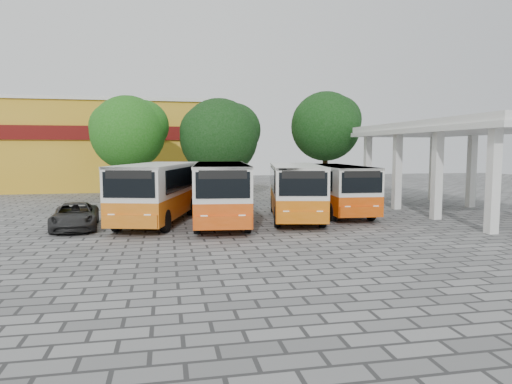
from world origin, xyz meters
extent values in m
plane|color=#5E5E5F|center=(0.00, 0.00, 0.00)|extent=(90.00, 90.00, 0.00)
cube|color=silver|center=(7.85, -2.50, 2.50)|extent=(0.45, 0.45, 5.00)
cube|color=silver|center=(7.85, 10.50, 2.50)|extent=(0.45, 0.45, 5.00)
cube|color=silver|center=(13.15, 10.50, 2.50)|extent=(0.45, 0.45, 5.00)
cube|color=silver|center=(10.50, 4.00, 5.20)|extent=(6.60, 15.60, 0.40)
cube|color=silver|center=(10.50, 4.00, 4.85)|extent=(6.80, 15.80, 0.30)
cube|color=gold|center=(-11.00, 26.00, 4.00)|extent=(20.00, 10.00, 8.00)
cube|color=#590C0A|center=(-11.00, 20.90, 5.20)|extent=(20.00, 0.20, 1.20)
cube|color=silver|center=(-11.00, 26.00, 8.15)|extent=(20.40, 10.40, 0.30)
cube|color=#CA6410|center=(-6.97, 3.58, 0.95)|extent=(4.62, 8.77, 1.10)
cube|color=silver|center=(-6.97, 3.58, 2.27)|extent=(4.62, 8.77, 1.54)
cube|color=silver|center=(-6.97, 3.58, 2.98)|extent=(4.67, 8.78, 0.13)
cube|color=black|center=(-8.26, 3.58, 2.29)|extent=(1.85, 6.71, 1.10)
cube|color=black|center=(-5.69, 3.58, 2.29)|extent=(1.85, 6.71, 1.10)
cube|color=black|center=(-6.97, -0.64, 2.29)|extent=(2.19, 0.64, 1.10)
cube|color=black|center=(-6.97, -0.64, 2.73)|extent=(1.94, 0.58, 0.36)
cylinder|color=black|center=(-8.11, 0.85, 0.53)|extent=(0.29, 1.05, 1.05)
cylinder|color=black|center=(-5.84, 0.85, 0.53)|extent=(0.29, 1.05, 1.05)
cylinder|color=black|center=(-8.11, 6.32, 0.53)|extent=(0.29, 1.05, 1.05)
cylinder|color=black|center=(-5.84, 6.32, 0.53)|extent=(0.29, 1.05, 1.05)
cube|color=#D0460A|center=(-3.78, 2.64, 0.96)|extent=(3.37, 8.66, 1.11)
cube|color=silver|center=(-3.78, 2.64, 2.29)|extent=(3.37, 8.66, 1.55)
cube|color=silver|center=(-3.78, 2.64, 3.00)|extent=(3.42, 8.67, 0.13)
cube|color=black|center=(-5.07, 2.64, 2.30)|extent=(0.75, 6.94, 1.11)
cube|color=black|center=(-2.49, 2.64, 2.30)|extent=(0.75, 6.94, 1.11)
cube|color=black|center=(-3.78, -1.61, 2.30)|extent=(2.26, 0.28, 1.11)
cube|color=black|center=(-3.78, -1.61, 2.75)|extent=(2.00, 0.26, 0.36)
cylinder|color=black|center=(-4.92, -0.11, 0.53)|extent=(0.30, 1.06, 1.06)
cylinder|color=black|center=(-2.64, -0.11, 0.53)|extent=(0.30, 1.06, 1.06)
cylinder|color=black|center=(-4.92, 5.38, 0.53)|extent=(0.30, 1.06, 1.06)
cylinder|color=black|center=(-2.64, 5.38, 0.53)|extent=(0.30, 1.06, 1.06)
cube|color=#CB5F07|center=(0.35, 3.33, 0.92)|extent=(3.99, 8.47, 1.07)
cube|color=silver|center=(0.35, 3.33, 2.21)|extent=(3.99, 8.47, 1.50)
cube|color=silver|center=(0.35, 3.33, 2.89)|extent=(4.04, 8.48, 0.12)
cube|color=black|center=(-0.89, 3.33, 2.22)|extent=(1.37, 6.61, 1.07)
cube|color=black|center=(1.59, 3.33, 2.22)|extent=(1.37, 6.61, 1.07)
cube|color=black|center=(0.35, -0.77, 2.22)|extent=(2.16, 0.48, 1.07)
cube|color=black|center=(0.35, -0.77, 2.65)|extent=(1.91, 0.44, 0.35)
cylinder|color=black|center=(-0.75, 0.68, 0.51)|extent=(0.29, 1.02, 1.02)
cylinder|color=black|center=(1.45, 0.68, 0.51)|extent=(0.29, 1.02, 1.02)
cylinder|color=black|center=(-0.75, 5.98, 0.51)|extent=(0.29, 1.02, 1.02)
cylinder|color=black|center=(1.45, 5.98, 0.51)|extent=(0.29, 1.02, 1.02)
cube|color=#C94103|center=(3.28, 4.70, 0.89)|extent=(2.81, 7.98, 1.03)
cube|color=silver|center=(3.28, 4.70, 2.13)|extent=(2.81, 7.98, 1.44)
cube|color=silver|center=(3.28, 4.70, 2.79)|extent=(2.86, 7.98, 0.12)
cube|color=black|center=(2.08, 4.70, 2.14)|extent=(0.43, 6.47, 1.03)
cube|color=black|center=(4.48, 4.70, 2.14)|extent=(0.43, 6.47, 1.03)
cube|color=black|center=(3.28, 0.75, 2.14)|extent=(2.11, 0.17, 1.03)
cube|color=black|center=(3.28, 0.75, 2.55)|extent=(1.87, 0.17, 0.33)
cylinder|color=black|center=(2.22, 2.15, 0.49)|extent=(0.28, 0.98, 0.98)
cylinder|color=black|center=(4.34, 2.15, 0.49)|extent=(0.28, 0.98, 0.98)
cylinder|color=black|center=(2.22, 7.25, 0.49)|extent=(0.28, 0.98, 0.98)
cylinder|color=black|center=(4.34, 7.25, 0.49)|extent=(0.28, 0.98, 0.98)
cylinder|color=#3B281C|center=(-9.25, 14.91, 1.83)|extent=(0.40, 0.40, 3.65)
sphere|color=#195D0F|center=(-9.25, 14.91, 5.01)|extent=(5.49, 5.49, 5.49)
sphere|color=#195D0F|center=(-8.15, 15.21, 5.56)|extent=(3.85, 3.85, 3.85)
sphere|color=#195D0F|center=(-10.21, 14.71, 5.42)|extent=(3.57, 3.57, 3.57)
cylinder|color=#473320|center=(-2.55, 14.03, 1.76)|extent=(0.42, 0.42, 3.52)
sphere|color=black|center=(-2.55, 14.03, 4.67)|extent=(5.87, 5.87, 5.87)
sphere|color=black|center=(-1.38, 14.33, 5.26)|extent=(4.11, 4.11, 4.11)
sphere|color=black|center=(-3.58, 13.83, 5.11)|extent=(3.82, 3.82, 3.82)
cylinder|color=black|center=(6.23, 14.97, 2.01)|extent=(0.42, 0.42, 4.02)
sphere|color=black|center=(6.23, 14.97, 5.64)|extent=(5.59, 5.59, 5.59)
sphere|color=black|center=(7.34, 15.27, 6.20)|extent=(3.91, 3.91, 3.91)
sphere|color=black|center=(5.25, 14.77, 6.06)|extent=(3.63, 3.63, 3.63)
imported|color=#242424|center=(-10.81, 2.41, 0.62)|extent=(2.50, 4.62, 1.23)
camera|label=1|loc=(-6.52, -20.38, 3.79)|focal=32.00mm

